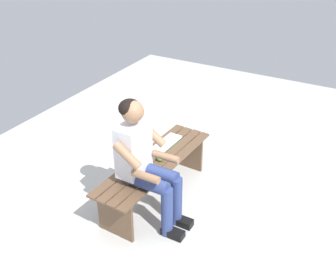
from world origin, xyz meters
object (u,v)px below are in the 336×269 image
apple (160,158)px  person_seated (145,160)px  book_open (167,143)px  bench_near (155,170)px

apple → person_seated: bearing=9.0°
apple → book_open: size_ratio=0.17×
person_seated → apple: (-0.37, -0.06, -0.21)m
bench_near → book_open: book_open is taller
book_open → bench_near: bearing=12.8°
apple → book_open: apple is taller
person_seated → book_open: 0.74m
bench_near → book_open: (-0.35, -0.06, 0.12)m
book_open → person_seated: bearing=16.0°
apple → book_open: bearing=-161.8°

